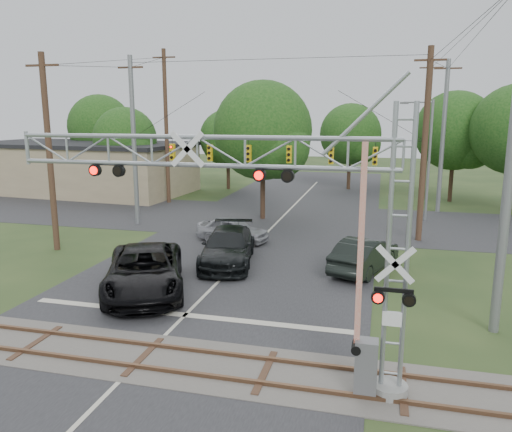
% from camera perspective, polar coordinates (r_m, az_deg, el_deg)
% --- Properties ---
extents(ground, '(160.00, 160.00, 0.00)m').
position_cam_1_polar(ground, '(15.48, -16.21, -18.61)').
color(ground, '#263B1B').
rests_on(ground, ground).
extents(road_main, '(14.00, 90.00, 0.02)m').
position_cam_1_polar(road_main, '(23.83, -3.97, -7.18)').
color(road_main, '#272729').
rests_on(road_main, ground).
extents(road_cross, '(90.00, 12.00, 0.02)m').
position_cam_1_polar(road_cross, '(36.92, 2.80, -0.37)').
color(road_cross, '#272729').
rests_on(road_cross, ground).
extents(railroad_track, '(90.00, 3.20, 0.17)m').
position_cam_1_polar(railroad_track, '(17.00, -12.71, -15.42)').
color(railroad_track, '#544E49').
rests_on(railroad_track, ground).
extents(crossing_gantry, '(11.62, 1.02, 7.99)m').
position_cam_1_polar(crossing_gantry, '(13.64, 1.64, -0.03)').
color(crossing_gantry, gray).
rests_on(crossing_gantry, ground).
extents(traffic_signal_span, '(19.34, 0.36, 11.50)m').
position_cam_1_polar(traffic_signal_span, '(32.08, 3.07, 7.97)').
color(traffic_signal_span, gray).
rests_on(traffic_signal_span, ground).
extents(pickup_black, '(5.77, 7.72, 1.95)m').
position_cam_1_polar(pickup_black, '(22.37, -12.60, -6.11)').
color(pickup_black, black).
rests_on(pickup_black, ground).
extents(car_dark, '(3.65, 6.59, 1.81)m').
position_cam_1_polar(car_dark, '(25.95, -3.23, -3.53)').
color(car_dark, black).
rests_on(car_dark, ground).
extents(sedan_silver, '(4.68, 2.57, 1.51)m').
position_cam_1_polar(sedan_silver, '(30.37, -2.67, -1.57)').
color(sedan_silver, '#96979D').
rests_on(sedan_silver, ground).
extents(suv_dark, '(3.39, 5.44, 1.69)m').
position_cam_1_polar(suv_dark, '(25.28, 12.30, -4.33)').
color(suv_dark, black).
rests_on(suv_dark, ground).
extents(commercial_building, '(21.71, 12.23, 4.91)m').
position_cam_1_polar(commercial_building, '(52.55, -19.11, 5.30)').
color(commercial_building, gray).
rests_on(commercial_building, ground).
extents(streetlight, '(2.31, 0.24, 8.65)m').
position_cam_1_polar(streetlight, '(37.64, 18.95, 6.67)').
color(streetlight, gray).
rests_on(streetlight, ground).
extents(utility_poles, '(24.51, 29.58, 12.96)m').
position_cam_1_polar(utility_poles, '(34.74, 6.68, 9.09)').
color(utility_poles, '#40291D').
rests_on(utility_poles, ground).
extents(treeline, '(56.87, 25.21, 10.04)m').
position_cam_1_polar(treeline, '(43.59, 8.76, 9.40)').
color(treeline, '#3A271A').
rests_on(treeline, ground).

